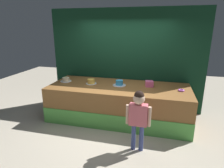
# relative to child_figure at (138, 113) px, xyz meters

# --- Properties ---
(ground_plane) EXTENTS (12.00, 12.00, 0.00)m
(ground_plane) POSITION_rel_child_figure_xyz_m (-0.64, 0.55, -0.78)
(ground_plane) COLOR #BCB29E
(stage_platform) EXTENTS (3.46, 1.37, 0.87)m
(stage_platform) POSITION_rel_child_figure_xyz_m (-0.64, 1.22, -0.34)
(stage_platform) COLOR brown
(stage_platform) RESTS_ON ground_plane
(curtain_backdrop) EXTENTS (4.26, 0.08, 2.77)m
(curtain_backdrop) POSITION_rel_child_figure_xyz_m (-0.64, 2.00, 0.61)
(curtain_backdrop) COLOR #113823
(curtain_backdrop) RESTS_ON ground_plane
(child_figure) EXTENTS (0.46, 0.21, 1.20)m
(child_figure) POSITION_rel_child_figure_xyz_m (0.00, 0.00, 0.00)
(child_figure) COLOR #3F4C8C
(child_figure) RESTS_ON ground_plane
(pink_box) EXTENTS (0.21, 0.20, 0.14)m
(pink_box) POSITION_rel_child_figure_xyz_m (0.10, 1.38, 0.16)
(pink_box) COLOR pink
(pink_box) RESTS_ON stage_platform
(donut) EXTENTS (0.14, 0.14, 0.04)m
(donut) POSITION_rel_child_figure_xyz_m (0.83, 1.21, 0.11)
(donut) COLOR #CC66D8
(donut) RESTS_ON stage_platform
(cake_left) EXTENTS (0.30, 0.30, 0.15)m
(cake_left) POSITION_rel_child_figure_xyz_m (-2.11, 1.29, 0.14)
(cake_left) COLOR white
(cake_left) RESTS_ON stage_platform
(cake_center) EXTENTS (0.28, 0.28, 0.15)m
(cake_center) POSITION_rel_child_figure_xyz_m (-1.37, 1.26, 0.15)
(cake_center) COLOR white
(cake_center) RESTS_ON stage_platform
(cake_right) EXTENTS (0.33, 0.33, 0.13)m
(cake_right) POSITION_rel_child_figure_xyz_m (-0.64, 1.29, 0.15)
(cake_right) COLOR silver
(cake_right) RESTS_ON stage_platform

